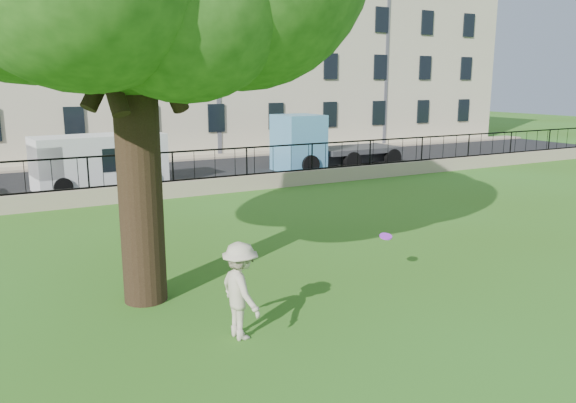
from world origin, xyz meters
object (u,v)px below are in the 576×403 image
frisbee (386,236)px  white_van (100,161)px  blue_truck (337,141)px  man (241,291)px

frisbee → white_van: white_van is taller
blue_truck → white_van: bearing=178.9°
man → blue_truck: bearing=-41.9°
man → blue_truck: (11.95, 15.43, 0.52)m
frisbee → white_van: (-3.30, 14.41, 0.06)m
white_van → man: bearing=-98.6°
man → white_van: bearing=-6.0°
white_van → blue_truck: size_ratio=0.79×
frisbee → blue_truck: 16.56m
man → blue_truck: blue_truck is taller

